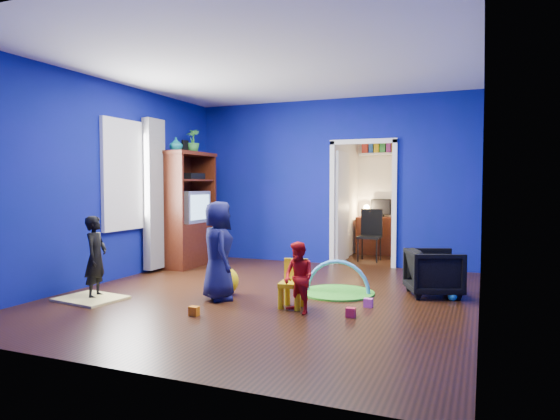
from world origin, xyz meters
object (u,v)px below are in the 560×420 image
at_px(play_mat, 338,293).
at_px(child_black, 96,257).
at_px(toddler_red, 299,278).
at_px(crt_tv, 189,207).
at_px(armchair, 434,272).
at_px(child_navy, 218,251).
at_px(kid_chair, 292,286).
at_px(hopper_ball, 225,281).
at_px(folding_chair, 369,236).
at_px(tv_armoire, 187,209).
at_px(vase, 176,144).
at_px(study_desk, 379,236).

bearing_deg(play_mat, child_black, -152.97).
height_order(toddler_red, crt_tv, crt_tv).
relative_size(armchair, child_black, 0.63).
relative_size(child_navy, play_mat, 1.27).
distance_m(toddler_red, kid_chair, 0.29).
distance_m(armchair, hopper_ball, 2.66).
xyz_separation_m(child_black, folding_chair, (2.50, 4.23, -0.05)).
xyz_separation_m(tv_armoire, folding_chair, (2.82, 1.70, -0.52)).
height_order(armchair, hopper_ball, armchair).
height_order(vase, crt_tv, vase).
relative_size(vase, folding_chair, 0.25).
bearing_deg(hopper_ball, study_desk, 75.95).
bearing_deg(child_navy, tv_armoire, 1.92).
distance_m(toddler_red, tv_armoire, 3.71).
distance_m(toddler_red, crt_tv, 3.69).
xyz_separation_m(child_navy, tv_armoire, (-1.76, 2.03, 0.38)).
height_order(armchair, play_mat, armchair).
relative_size(child_black, kid_chair, 2.05).
relative_size(armchair, study_desk, 0.74).
distance_m(armchair, kid_chair, 1.91).
height_order(tv_armoire, study_desk, tv_armoire).
xyz_separation_m(child_black, study_desk, (2.50, 5.19, -0.14)).
xyz_separation_m(tv_armoire, kid_chair, (2.74, -2.06, -0.73)).
xyz_separation_m(vase, folding_chair, (2.82, 2.00, -1.61)).
height_order(crt_tv, kid_chair, crt_tv).
relative_size(armchair, toddler_red, 0.83).
bearing_deg(hopper_ball, vase, 139.08).
xyz_separation_m(tv_armoire, study_desk, (2.82, 2.66, -0.60)).
relative_size(child_navy, kid_chair, 2.41).
xyz_separation_m(child_navy, folding_chair, (1.06, 3.73, -0.14)).
distance_m(armchair, child_black, 4.24).
xyz_separation_m(child_black, tv_armoire, (-0.32, 2.53, 0.47)).
height_order(armchair, study_desk, study_desk).
bearing_deg(child_black, child_navy, -88.41).
distance_m(vase, tv_armoire, 1.13).
bearing_deg(kid_chair, child_navy, 170.50).
bearing_deg(child_navy, toddler_red, -140.64).
distance_m(child_navy, crt_tv, 2.69).
bearing_deg(tv_armoire, hopper_ball, -46.20).
xyz_separation_m(child_navy, play_mat, (1.26, 0.87, -0.59)).
bearing_deg(vase, folding_chair, 35.36).
xyz_separation_m(tv_armoire, play_mat, (3.02, -1.16, -0.97)).
bearing_deg(tv_armoire, crt_tv, 0.00).
relative_size(armchair, play_mat, 0.68).
bearing_deg(child_navy, crt_tv, 1.27).
bearing_deg(child_black, tv_armoire, -10.61).
xyz_separation_m(toddler_red, hopper_ball, (-1.18, 0.48, -0.21)).
relative_size(study_desk, folding_chair, 0.96).
relative_size(toddler_red, vase, 3.48).
xyz_separation_m(child_black, toddler_red, (2.57, 0.27, -0.12)).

